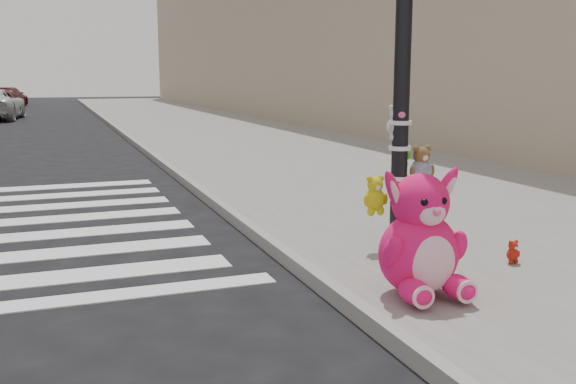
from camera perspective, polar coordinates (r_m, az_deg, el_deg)
name	(u,v)px	position (r m, az deg, el deg)	size (l,w,h in m)	color
ground	(175,383)	(4.23, -10.05, -16.41)	(120.00, 120.00, 0.00)	black
sidewalk_near	(310,156)	(14.95, 1.96, 3.24)	(7.00, 80.00, 0.14)	slate
curb_edge	(161,163)	(14.02, -11.21, 2.59)	(0.12, 80.00, 0.15)	gray
signal_pole	(402,90)	(6.42, 10.10, 8.90)	(0.70, 0.48, 4.00)	black
pink_bunny	(421,243)	(5.26, 11.74, -4.47)	(0.74, 0.78, 1.05)	#FF1569
red_teddy	(513,252)	(6.44, 19.35, -5.04)	(0.16, 0.11, 0.23)	#B51F12
car_maroon_near	(8,97)	(44.99, -23.60, 7.76)	(1.73, 4.25, 1.23)	#4F1916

